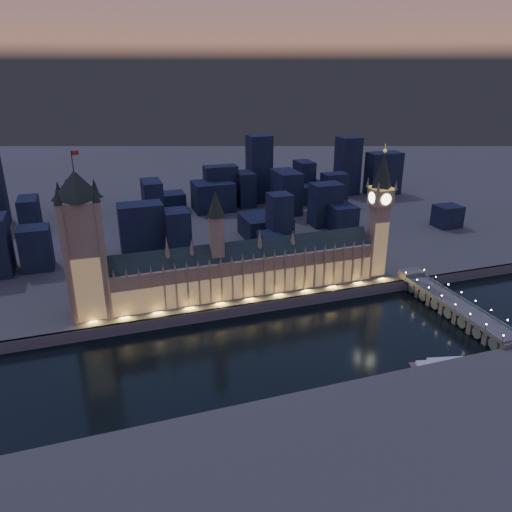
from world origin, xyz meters
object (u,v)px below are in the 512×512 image
object	(u,v)px
victoria_tower	(83,238)
westminster_bridge	(450,306)
palace_of_westminster	(243,269)
river_boat	(447,364)
elizabeth_tower	(380,204)

from	to	relation	value
victoria_tower	westminster_bridge	world-z (taller)	victoria_tower
palace_of_westminster	victoria_tower	distance (m)	113.09
victoria_tower	palace_of_westminster	bearing A→B (deg)	-0.09
palace_of_westminster	river_boat	size ratio (longest dim) A/B	4.66
victoria_tower	westminster_bridge	bearing A→B (deg)	-15.17
victoria_tower	elizabeth_tower	bearing A→B (deg)	0.00
victoria_tower	river_boat	bearing A→B (deg)	-31.51
elizabeth_tower	river_boat	distance (m)	137.68
westminster_bridge	river_boat	bearing A→B (deg)	-129.84
victoria_tower	westminster_bridge	size ratio (longest dim) A/B	0.97
elizabeth_tower	westminster_bridge	world-z (taller)	elizabeth_tower
victoria_tower	elizabeth_tower	distance (m)	218.02
victoria_tower	river_boat	xyz separation A→B (m)	(195.63, -119.92, -60.71)
palace_of_westminster	westminster_bridge	world-z (taller)	palace_of_westminster
elizabeth_tower	westminster_bridge	xyz separation A→B (m)	(23.14, -65.37, -59.41)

